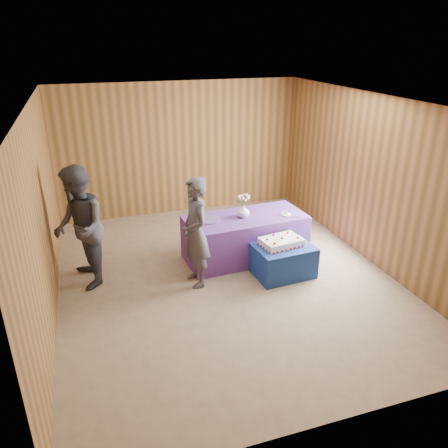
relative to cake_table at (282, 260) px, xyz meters
name	(u,v)px	position (x,y,z in m)	size (l,w,h in m)	color
ground	(225,277)	(-0.90, 0.18, -0.25)	(6.00, 6.00, 0.00)	gray
room_shell	(225,167)	(-0.90, 0.18, 1.55)	(5.04, 6.04, 2.72)	brown
cake_table	(282,260)	(0.00, 0.00, 0.00)	(0.90, 0.70, 0.50)	#1B3898
serving_table	(245,237)	(-0.36, 0.72, 0.12)	(2.00, 0.90, 0.75)	#69389A
sheet_cake	(281,242)	(-0.03, 0.03, 0.31)	(0.70, 0.53, 0.15)	white
vase	(243,211)	(-0.40, 0.72, 0.61)	(0.20, 0.20, 0.21)	white
flower_spray	(244,198)	(-0.40, 0.72, 0.84)	(0.20, 0.20, 0.15)	#2B5B24
platter	(209,220)	(-0.98, 0.76, 0.51)	(0.38, 0.38, 0.02)	#644A95
plate	(286,214)	(0.31, 0.60, 0.51)	(0.18, 0.18, 0.01)	white
cake_slice	(286,212)	(0.31, 0.60, 0.54)	(0.08, 0.07, 0.08)	white
knife	(292,217)	(0.35, 0.46, 0.50)	(0.26, 0.02, 0.00)	silver
guest_left	(195,233)	(-1.36, 0.16, 0.59)	(0.61, 0.40, 1.69)	#3D3C47
guest_right	(80,228)	(-2.97, 0.66, 0.68)	(0.90, 0.70, 1.86)	#363740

